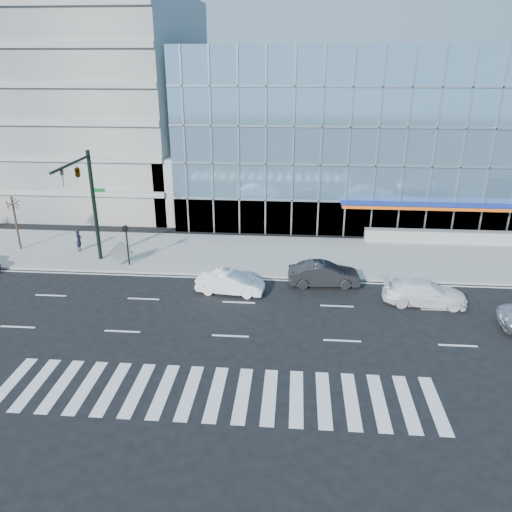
% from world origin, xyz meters
% --- Properties ---
extents(ground, '(160.00, 160.00, 0.00)m').
position_xyz_m(ground, '(0.00, 0.00, 0.00)').
color(ground, black).
rests_on(ground, ground).
extents(sidewalk, '(120.00, 8.00, 0.15)m').
position_xyz_m(sidewalk, '(0.00, 8.00, 0.07)').
color(sidewalk, gray).
rests_on(sidewalk, ground).
extents(theatre_building, '(42.00, 26.00, 15.00)m').
position_xyz_m(theatre_building, '(14.00, 26.00, 7.50)').
color(theatre_building, '#78A7C8').
rests_on(theatre_building, ground).
extents(parking_garage, '(24.00, 24.00, 20.00)m').
position_xyz_m(parking_garage, '(-20.00, 26.00, 10.00)').
color(parking_garage, gray).
rests_on(parking_garage, ground).
extents(ramp_block, '(6.00, 8.00, 6.00)m').
position_xyz_m(ramp_block, '(-6.00, 18.00, 3.00)').
color(ramp_block, gray).
rests_on(ramp_block, ground).
extents(traffic_signal, '(1.14, 5.74, 8.00)m').
position_xyz_m(traffic_signal, '(-11.00, 4.57, 6.16)').
color(traffic_signal, black).
rests_on(traffic_signal, sidewalk).
extents(ped_signal_post, '(0.30, 0.33, 3.00)m').
position_xyz_m(ped_signal_post, '(-8.50, 4.94, 2.14)').
color(ped_signal_post, black).
rests_on(ped_signal_post, sidewalk).
extents(street_tree_near, '(1.10, 1.10, 4.23)m').
position_xyz_m(street_tree_near, '(-18.00, 7.50, 3.78)').
color(street_tree_near, '#332319').
rests_on(street_tree_near, sidewalk).
extents(white_suv, '(5.14, 2.38, 1.45)m').
position_xyz_m(white_suv, '(11.31, 0.80, 0.73)').
color(white_suv, white).
rests_on(white_suv, ground).
extents(white_sedan, '(4.42, 1.94, 1.41)m').
position_xyz_m(white_sedan, '(-0.69, 1.34, 0.71)').
color(white_sedan, white).
rests_on(white_sedan, ground).
extents(dark_sedan, '(4.77, 1.92, 1.54)m').
position_xyz_m(dark_sedan, '(5.31, 3.00, 0.77)').
color(dark_sedan, black).
rests_on(dark_sedan, ground).
extents(pedestrian, '(0.47, 0.66, 1.73)m').
position_xyz_m(pedestrian, '(-13.20, 7.49, 1.01)').
color(pedestrian, black).
rests_on(pedestrian, sidewalk).
extents(tilted_panel, '(1.63, 0.91, 1.82)m').
position_xyz_m(tilted_panel, '(-9.07, 5.01, 1.06)').
color(tilted_panel, gray).
rests_on(tilted_panel, sidewalk).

